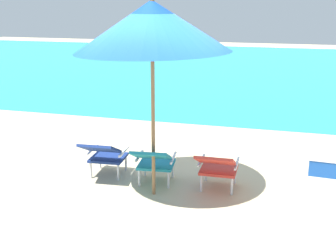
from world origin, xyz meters
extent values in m
plane|color=#CCB78E|center=(0.00, 4.00, 0.00)|extent=(40.00, 40.00, 0.00)
cube|color=#28B2B7|center=(0.00, 12.34, 0.00)|extent=(40.00, 18.00, 0.01)
cube|color=navy|center=(-0.86, 0.08, 0.28)|extent=(0.56, 0.54, 0.04)
cube|color=navy|center=(-0.83, -0.29, 0.55)|extent=(0.56, 0.56, 0.27)
cylinder|color=silver|center=(-1.09, 0.27, 0.13)|extent=(0.04, 0.04, 0.26)
cylinder|color=silver|center=(-0.66, 0.31, 0.13)|extent=(0.04, 0.04, 0.26)
cylinder|color=silver|center=(-1.06, -0.15, 0.13)|extent=(0.04, 0.04, 0.26)
cylinder|color=silver|center=(-0.62, -0.11, 0.13)|extent=(0.04, 0.04, 0.26)
cube|color=silver|center=(-1.12, 0.06, 0.40)|extent=(0.07, 0.50, 0.03)
cube|color=silver|center=(-0.60, 0.10, 0.40)|extent=(0.07, 0.50, 0.03)
cube|color=teal|center=(-0.04, 0.00, 0.28)|extent=(0.58, 0.56, 0.04)
cube|color=teal|center=(0.00, -0.37, 0.55)|extent=(0.58, 0.57, 0.27)
cylinder|color=silver|center=(-0.28, 0.18, 0.13)|extent=(0.04, 0.04, 0.26)
cylinder|color=silver|center=(0.15, 0.23, 0.13)|extent=(0.04, 0.04, 0.26)
cylinder|color=silver|center=(-0.23, -0.24, 0.13)|extent=(0.04, 0.04, 0.26)
cylinder|color=silver|center=(0.20, -0.19, 0.13)|extent=(0.04, 0.04, 0.26)
cube|color=silver|center=(-0.30, -0.04, 0.40)|extent=(0.09, 0.50, 0.03)
cube|color=silver|center=(0.22, 0.03, 0.40)|extent=(0.09, 0.50, 0.03)
cube|color=red|center=(0.90, 0.04, 0.28)|extent=(0.53, 0.52, 0.04)
cube|color=red|center=(0.91, -0.33, 0.55)|extent=(0.54, 0.53, 0.27)
cylinder|color=silver|center=(0.68, 0.24, 0.13)|extent=(0.04, 0.04, 0.26)
cylinder|color=silver|center=(1.12, 0.26, 0.13)|extent=(0.04, 0.04, 0.26)
cylinder|color=silver|center=(0.69, -0.18, 0.13)|extent=(0.04, 0.04, 0.26)
cylinder|color=silver|center=(1.13, -0.16, 0.13)|extent=(0.04, 0.04, 0.26)
cube|color=silver|center=(0.64, 0.03, 0.40)|extent=(0.05, 0.50, 0.03)
cube|color=silver|center=(1.16, 0.05, 0.40)|extent=(0.05, 0.50, 0.03)
cylinder|color=olive|center=(0.06, -0.44, 1.02)|extent=(0.05, 0.05, 2.05)
cone|color=blue|center=(0.06, -0.44, 2.34)|extent=(2.47, 2.45, 0.70)
sphere|color=#4C3823|center=(0.06, -0.44, 2.64)|extent=(0.07, 0.07, 0.07)
cube|color=#194CA5|center=(2.42, 1.01, 0.13)|extent=(0.47, 0.33, 0.26)
cube|color=white|center=(2.42, 1.01, 0.29)|extent=(0.49, 0.35, 0.06)
camera|label=1|loc=(1.87, -6.01, 2.65)|focal=47.59mm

